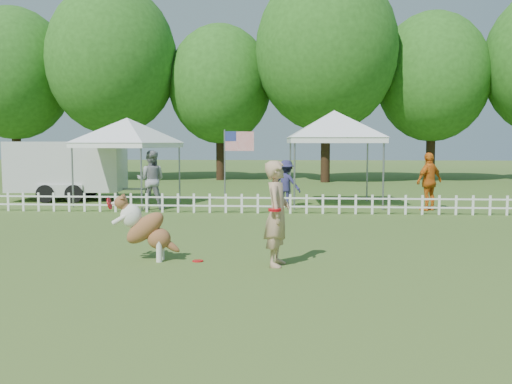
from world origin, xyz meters
TOP-DOWN VIEW (x-y plane):
  - ground at (0.00, 0.00)m, footprint 120.00×120.00m
  - picket_fence at (0.00, 7.00)m, footprint 22.00×0.08m
  - handler at (1.11, -0.47)m, footprint 0.54×0.74m
  - dog at (-1.32, -0.22)m, footprint 1.20×0.45m
  - frisbee_on_turf at (-0.36, -0.22)m, footprint 0.22×0.22m
  - canopy_tent_left at (-4.45, 9.08)m, footprint 3.54×3.54m
  - canopy_tent_right at (2.72, 9.43)m, footprint 3.29×3.29m
  - cargo_trailer at (-7.23, 10.58)m, footprint 5.35×2.77m
  - flag_pole at (-0.81, 7.28)m, footprint 1.00×0.19m
  - spectator_a at (-3.30, 7.76)m, footprint 0.98×0.79m
  - spectator_b at (1.09, 8.76)m, footprint 1.18×0.97m
  - spectator_c at (5.70, 8.16)m, footprint 1.15×1.03m
  - tree_far_left at (-15.00, 22.00)m, footprint 6.60×6.60m
  - tree_left at (-9.00, 21.50)m, footprint 7.40×7.40m
  - tree_center_left at (-3.00, 22.50)m, footprint 6.00×6.00m
  - tree_center_right at (3.00, 21.00)m, footprint 7.60×7.60m
  - tree_right at (9.00, 22.50)m, footprint 6.20×6.20m

SIDE VIEW (x-z plane):
  - ground at x=0.00m, z-range 0.00..0.00m
  - frisbee_on_turf at x=-0.36m, z-range 0.00..0.02m
  - picket_fence at x=0.00m, z-range 0.00..0.60m
  - dog at x=-1.32m, z-range 0.00..1.23m
  - spectator_b at x=1.09m, z-range 0.00..1.59m
  - spectator_c at x=5.70m, z-range 0.00..1.87m
  - handler at x=1.11m, z-range 0.00..1.87m
  - spectator_a at x=-3.30m, z-range 0.00..1.93m
  - cargo_trailer at x=-7.23m, z-range 0.00..2.27m
  - flag_pole at x=-0.81m, z-range 0.00..2.59m
  - canopy_tent_left at x=-4.45m, z-range 0.00..2.98m
  - canopy_tent_right at x=2.72m, z-range 0.00..3.22m
  - tree_center_left at x=-3.00m, z-range 0.00..9.80m
  - tree_right at x=9.00m, z-range 0.00..10.40m
  - tree_far_left at x=-15.00m, z-range 0.00..11.00m
  - tree_left at x=-9.00m, z-range 0.00..12.00m
  - tree_center_right at x=3.00m, z-range 0.00..12.60m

